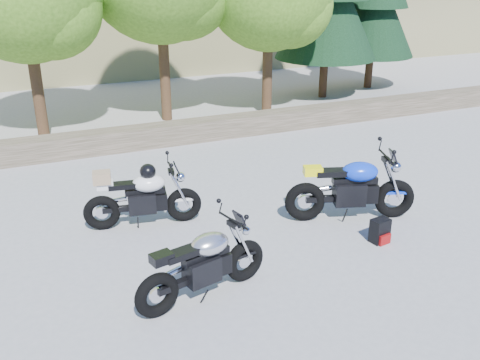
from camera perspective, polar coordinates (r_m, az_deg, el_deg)
name	(u,v)px	position (r m, az deg, el deg)	size (l,w,h in m)	color
ground	(254,250)	(8.28, 1.46, -7.45)	(90.00, 90.00, 0.00)	gray
stone_wall	(159,135)	(12.99, -8.68, 4.78)	(22.00, 0.55, 0.50)	#46412E
silver_bike	(204,265)	(7.00, -3.89, -9.01)	(1.94, 0.73, 0.99)	black
white_bike	(142,196)	(8.94, -10.41, -1.70)	(1.94, 0.64, 1.08)	black
blue_bike	(352,189)	(9.20, 11.83, -0.96)	(2.18, 0.96, 1.13)	black
backpack	(380,231)	(8.70, 14.72, -5.29)	(0.32, 0.29, 0.39)	black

